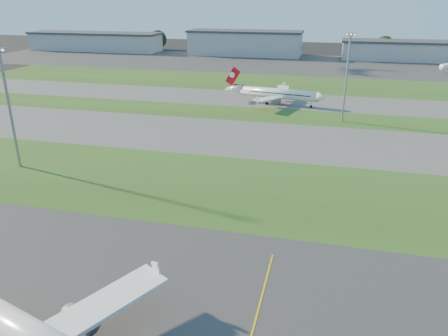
% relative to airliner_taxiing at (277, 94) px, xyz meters
% --- Properties ---
extents(grass_strip_a, '(300.00, 34.00, 0.01)m').
position_rel_airliner_taxiing_xyz_m(grass_strip_a, '(7.16, -73.80, -3.72)').
color(grass_strip_a, '#2A4818').
rests_on(grass_strip_a, ground).
extents(taxiway_a, '(300.00, 32.00, 0.01)m').
position_rel_airliner_taxiing_xyz_m(taxiway_a, '(7.16, -40.80, -3.72)').
color(taxiway_a, '#515154').
rests_on(taxiway_a, ground).
extents(grass_strip_b, '(300.00, 18.00, 0.01)m').
position_rel_airliner_taxiing_xyz_m(grass_strip_b, '(7.16, -15.80, -3.72)').
color(grass_strip_b, '#2A4818').
rests_on(grass_strip_b, ground).
extents(taxiway_b, '(300.00, 26.00, 0.01)m').
position_rel_airliner_taxiing_xyz_m(taxiway_b, '(7.16, 6.20, -3.72)').
color(taxiway_b, '#515154').
rests_on(taxiway_b, ground).
extents(grass_strip_c, '(300.00, 40.00, 0.01)m').
position_rel_airliner_taxiing_xyz_m(grass_strip_c, '(7.16, 39.20, -3.72)').
color(grass_strip_c, '#2A4818').
rests_on(grass_strip_c, ground).
extents(apron_far, '(400.00, 80.00, 0.01)m').
position_rel_airliner_taxiing_xyz_m(apron_far, '(7.16, 99.20, -3.72)').
color(apron_far, '#333335').
rests_on(apron_far, ground).
extents(airliner_taxiing, '(33.72, 28.34, 10.61)m').
position_rel_airliner_taxiing_xyz_m(airliner_taxiing, '(0.00, 0.00, 0.00)').
color(airliner_taxiing, white).
rests_on(airliner_taxiing, ground).
extents(light_mast_west, '(3.20, 0.70, 25.80)m').
position_rel_airliner_taxiing_xyz_m(light_mast_west, '(-47.84, -73.80, 11.09)').
color(light_mast_west, gray).
rests_on(light_mast_west, ground).
extents(light_mast_centre, '(3.20, 0.70, 25.80)m').
position_rel_airliner_taxiing_xyz_m(light_mast_centre, '(22.16, -17.80, 11.09)').
color(light_mast_centre, gray).
rests_on(light_mast_centre, ground).
extents(hangar_far_west, '(91.80, 23.00, 12.20)m').
position_rel_airliner_taxiing_xyz_m(hangar_far_west, '(-142.84, 129.20, 2.41)').
color(hangar_far_west, gray).
rests_on(hangar_far_west, ground).
extents(hangar_west, '(71.40, 23.00, 15.20)m').
position_rel_airliner_taxiing_xyz_m(hangar_west, '(-37.84, 129.20, 3.91)').
color(hangar_west, gray).
rests_on(hangar_west, ground).
extents(hangar_east, '(81.60, 23.00, 11.20)m').
position_rel_airliner_taxiing_xyz_m(hangar_east, '(62.16, 129.20, 1.91)').
color(hangar_east, gray).
rests_on(hangar_east, ground).
extents(tree_far_west, '(11.00, 11.00, 12.00)m').
position_rel_airliner_taxiing_xyz_m(tree_far_west, '(-182.84, 142.20, 2.76)').
color(tree_far_west, black).
rests_on(tree_far_west, ground).
extents(tree_west, '(12.10, 12.10, 13.20)m').
position_rel_airliner_taxiing_xyz_m(tree_west, '(-102.84, 144.20, 3.41)').
color(tree_west, black).
rests_on(tree_west, ground).
extents(tree_mid_west, '(9.90, 9.90, 10.80)m').
position_rel_airliner_taxiing_xyz_m(tree_mid_west, '(-12.84, 140.20, 2.11)').
color(tree_mid_west, black).
rests_on(tree_mid_west, ground).
extents(tree_mid_east, '(11.55, 11.55, 12.60)m').
position_rel_airliner_taxiing_xyz_m(tree_mid_east, '(47.16, 143.20, 3.09)').
color(tree_mid_east, black).
rests_on(tree_mid_east, ground).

